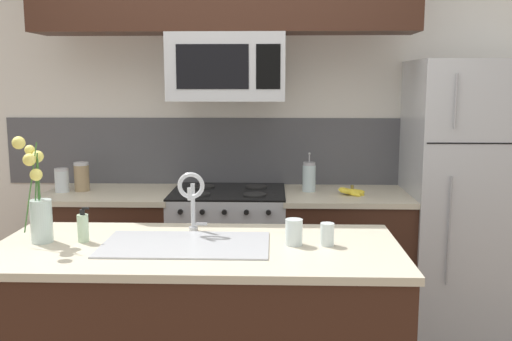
# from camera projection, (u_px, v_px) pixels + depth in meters

# --- Properties ---
(rear_partition) EXTENTS (5.20, 0.10, 2.60)m
(rear_partition) POSITION_uv_depth(u_px,v_px,m) (273.00, 130.00, 4.14)
(rear_partition) COLOR silver
(rear_partition) RESTS_ON ground
(splash_band) EXTENTS (3.27, 0.01, 0.48)m
(splash_band) POSITION_uv_depth(u_px,v_px,m) (232.00, 151.00, 4.11)
(splash_band) COLOR #4C4C51
(splash_band) RESTS_ON rear_partition
(back_counter_left) EXTENTS (0.87, 0.65, 0.91)m
(back_counter_left) POSITION_uv_depth(u_px,v_px,m) (113.00, 256.00, 3.93)
(back_counter_left) COLOR #381E14
(back_counter_left) RESTS_ON ground
(back_counter_right) EXTENTS (0.85, 0.65, 0.91)m
(back_counter_right) POSITION_uv_depth(u_px,v_px,m) (345.00, 259.00, 3.88)
(back_counter_right) COLOR #381E14
(back_counter_right) RESTS_ON ground
(stove_range) EXTENTS (0.76, 0.64, 0.93)m
(stove_range) POSITION_uv_depth(u_px,v_px,m) (229.00, 257.00, 3.90)
(stove_range) COLOR #B7BABF
(stove_range) RESTS_ON ground
(microwave) EXTENTS (0.74, 0.40, 0.42)m
(microwave) POSITION_uv_depth(u_px,v_px,m) (227.00, 67.00, 3.68)
(microwave) COLOR #B7BABF
(refrigerator) EXTENTS (0.85, 0.74, 1.78)m
(refrigerator) POSITION_uv_depth(u_px,v_px,m) (472.00, 196.00, 3.80)
(refrigerator) COLOR #B7BABF
(refrigerator) RESTS_ON ground
(storage_jar_tall) EXTENTS (0.09, 0.09, 0.16)m
(storage_jar_tall) POSITION_uv_depth(u_px,v_px,m) (62.00, 180.00, 3.84)
(storage_jar_tall) COLOR silver
(storage_jar_tall) RESTS_ON back_counter_left
(storage_jar_medium) EXTENTS (0.10, 0.10, 0.20)m
(storage_jar_medium) POSITION_uv_depth(u_px,v_px,m) (82.00, 177.00, 3.88)
(storage_jar_medium) COLOR #997F5B
(storage_jar_medium) RESTS_ON back_counter_left
(banana_bunch) EXTENTS (0.19, 0.16, 0.08)m
(banana_bunch) POSITION_uv_depth(u_px,v_px,m) (352.00, 192.00, 3.74)
(banana_bunch) COLOR yellow
(banana_bunch) RESTS_ON back_counter_right
(french_press) EXTENTS (0.09, 0.09, 0.27)m
(french_press) POSITION_uv_depth(u_px,v_px,m) (309.00, 177.00, 3.86)
(french_press) COLOR silver
(french_press) RESTS_ON back_counter_right
(island_counter) EXTENTS (1.86, 0.81, 0.91)m
(island_counter) POSITION_uv_depth(u_px,v_px,m) (198.00, 339.00, 2.67)
(island_counter) COLOR #381E14
(island_counter) RESTS_ON ground
(kitchen_sink) EXTENTS (0.76, 0.43, 0.16)m
(kitchen_sink) POSITION_uv_depth(u_px,v_px,m) (186.00, 260.00, 2.61)
(kitchen_sink) COLOR #ADAFB5
(kitchen_sink) RESTS_ON island_counter
(sink_faucet) EXTENTS (0.14, 0.14, 0.31)m
(sink_faucet) POSITION_uv_depth(u_px,v_px,m) (192.00, 194.00, 2.78)
(sink_faucet) COLOR #B7BABF
(sink_faucet) RESTS_ON island_counter
(dish_soap_bottle) EXTENTS (0.06, 0.05, 0.16)m
(dish_soap_bottle) POSITION_uv_depth(u_px,v_px,m) (83.00, 227.00, 2.65)
(dish_soap_bottle) COLOR beige
(dish_soap_bottle) RESTS_ON island_counter
(drinking_glass) EXTENTS (0.08, 0.08, 0.12)m
(drinking_glass) POSITION_uv_depth(u_px,v_px,m) (294.00, 232.00, 2.60)
(drinking_glass) COLOR silver
(drinking_glass) RESTS_ON island_counter
(spare_glass) EXTENTS (0.06, 0.06, 0.10)m
(spare_glass) POSITION_uv_depth(u_px,v_px,m) (327.00, 234.00, 2.59)
(spare_glass) COLOR silver
(spare_glass) RESTS_ON island_counter
(flower_vase) EXTENTS (0.14, 0.19, 0.50)m
(flower_vase) POSITION_uv_depth(u_px,v_px,m) (39.00, 206.00, 2.63)
(flower_vase) COLOR silver
(flower_vase) RESTS_ON island_counter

